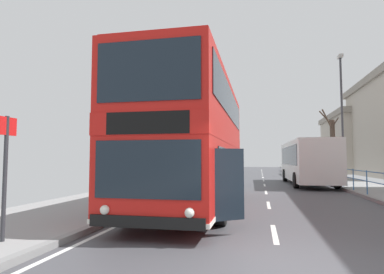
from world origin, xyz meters
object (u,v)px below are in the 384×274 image
(background_bus_far_lane, at_px, (307,161))
(background_building_02, at_px, (380,143))
(street_lamp_far_side, at_px, (342,109))
(bus_stop_sign_near, at_px, (6,163))
(double_decker_bus_main, at_px, (195,142))
(bare_tree_far_00, at_px, (333,146))

(background_bus_far_lane, relative_size, background_building_02, 0.69)
(street_lamp_far_side, bearing_deg, bus_stop_sign_near, -120.97)
(double_decker_bus_main, distance_m, bus_stop_sign_near, 6.55)
(background_bus_far_lane, bearing_deg, background_building_02, 61.81)
(background_building_02, bearing_deg, bare_tree_far_00, -118.12)
(bus_stop_sign_near, distance_m, bare_tree_far_00, 25.53)
(bus_stop_sign_near, xyz_separation_m, background_building_02, (20.61, 41.30, 2.30))
(double_decker_bus_main, height_order, street_lamp_far_side, street_lamp_far_side)
(double_decker_bus_main, distance_m, background_bus_far_lane, 13.18)
(double_decker_bus_main, bearing_deg, street_lamp_far_side, 55.53)
(bus_stop_sign_near, xyz_separation_m, street_lamp_far_side, (10.25, 17.09, 3.37))
(background_bus_far_lane, relative_size, bare_tree_far_00, 1.76)
(bare_tree_far_00, relative_size, background_building_02, 0.39)
(double_decker_bus_main, distance_m, street_lamp_far_side, 13.75)
(background_bus_far_lane, xyz_separation_m, bare_tree_far_00, (2.79, 5.14, 1.21))
(street_lamp_far_side, height_order, background_building_02, street_lamp_far_side)
(double_decker_bus_main, xyz_separation_m, bus_stop_sign_near, (-2.62, -5.96, -0.71))
(bus_stop_sign_near, height_order, street_lamp_far_side, street_lamp_far_side)
(street_lamp_far_side, distance_m, background_building_02, 26.35)
(double_decker_bus_main, bearing_deg, bus_stop_sign_near, -113.70)
(double_decker_bus_main, bearing_deg, background_bus_far_lane, 65.46)
(background_building_02, bearing_deg, street_lamp_far_side, -113.15)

